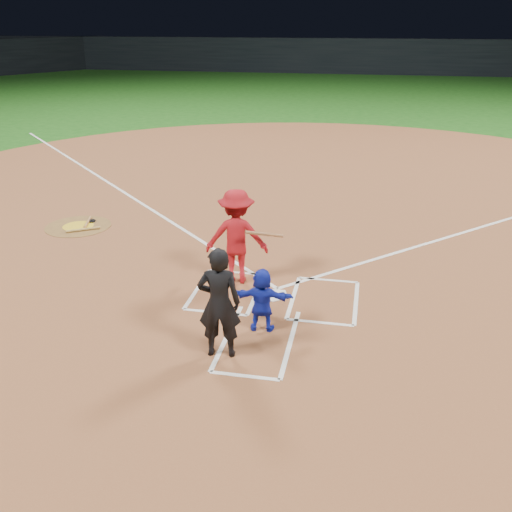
% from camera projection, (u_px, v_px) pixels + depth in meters
% --- Properties ---
extents(ground, '(120.00, 120.00, 0.00)m').
position_uv_depth(ground, '(275.00, 296.00, 11.29)').
color(ground, '#174B12').
rests_on(ground, ground).
extents(home_plate_dirt, '(28.00, 28.00, 0.01)m').
position_uv_depth(home_plate_dirt, '(309.00, 205.00, 16.71)').
color(home_plate_dirt, brown).
rests_on(home_plate_dirt, ground).
extents(stadium_wall_far, '(80.00, 1.20, 3.20)m').
position_uv_depth(stadium_wall_far, '(359.00, 56.00, 54.04)').
color(stadium_wall_far, black).
rests_on(stadium_wall_far, ground).
extents(home_plate, '(0.60, 0.60, 0.02)m').
position_uv_depth(home_plate, '(275.00, 295.00, 11.28)').
color(home_plate, white).
rests_on(home_plate, home_plate_dirt).
extents(on_deck_circle, '(1.70, 1.70, 0.01)m').
position_uv_depth(on_deck_circle, '(78.00, 226.00, 14.98)').
color(on_deck_circle, brown).
rests_on(on_deck_circle, home_plate_dirt).
extents(on_deck_logo, '(0.80, 0.80, 0.00)m').
position_uv_depth(on_deck_logo, '(78.00, 226.00, 14.98)').
color(on_deck_logo, gold).
rests_on(on_deck_logo, on_deck_circle).
extents(on_deck_bat_a, '(0.29, 0.83, 0.06)m').
position_uv_depth(on_deck_bat_a, '(88.00, 222.00, 15.17)').
color(on_deck_bat_a, '#AA703E').
rests_on(on_deck_bat_a, on_deck_circle).
extents(on_deck_bat_c, '(0.74, 0.52, 0.06)m').
position_uv_depth(on_deck_bat_c, '(83.00, 230.00, 14.64)').
color(on_deck_bat_c, '#A37E3C').
rests_on(on_deck_bat_c, on_deck_circle).
extents(bat_weight_donut, '(0.19, 0.19, 0.05)m').
position_uv_depth(bat_weight_donut, '(92.00, 221.00, 15.30)').
color(bat_weight_donut, black).
rests_on(bat_weight_donut, on_deck_circle).
extents(catcher, '(1.09, 0.40, 1.15)m').
position_uv_depth(catcher, '(262.00, 300.00, 9.85)').
color(catcher, '#1625B7').
rests_on(catcher, home_plate_dirt).
extents(umpire, '(0.74, 0.54, 1.87)m').
position_uv_depth(umpire, '(219.00, 303.00, 8.97)').
color(umpire, black).
rests_on(umpire, home_plate_dirt).
extents(chalk_markings, '(28.35, 17.32, 0.01)m').
position_uv_depth(chalk_markings, '(306.00, 212.00, 16.06)').
color(chalk_markings, white).
rests_on(chalk_markings, home_plate_dirt).
extents(batter_at_plate, '(1.64, 0.91, 1.97)m').
position_uv_depth(batter_at_plate, '(237.00, 237.00, 11.53)').
color(batter_at_plate, '#A31219').
rests_on(batter_at_plate, home_plate_dirt).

